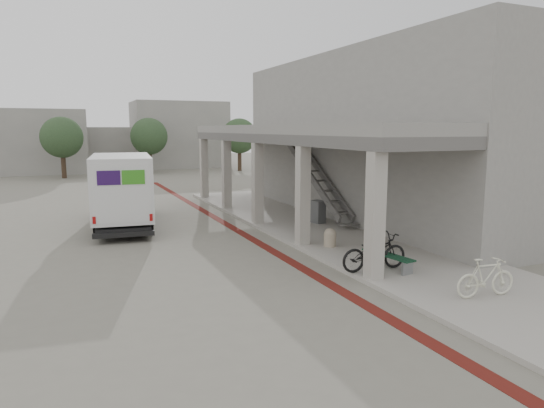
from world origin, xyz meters
name	(u,v)px	position (x,y,z in m)	size (l,w,h in m)	color
ground	(248,258)	(0.00, 0.00, 0.00)	(120.00, 120.00, 0.00)	slate
bike_lane_stripe	(255,241)	(1.00, 2.00, 0.01)	(0.35, 40.00, 0.01)	#561711
sidewalk	(359,243)	(4.00, 0.00, 0.06)	(4.40, 28.00, 0.12)	#9B948B
transit_building	(359,140)	(6.83, 4.50, 3.40)	(7.60, 17.00, 7.00)	gray
distant_backdrop	(87,141)	(-2.84, 35.89, 2.70)	(28.00, 10.00, 6.50)	gray
tree_left	(62,137)	(-5.00, 28.00, 3.18)	(3.20, 3.20, 4.80)	#38281C
tree_mid	(149,137)	(2.00, 30.00, 3.18)	(3.20, 3.20, 4.80)	#38281C
tree_right	(239,136)	(10.00, 29.00, 3.18)	(3.20, 3.20, 4.80)	#38281C
fedex_truck	(122,188)	(-2.89, 6.59, 1.53)	(2.78, 6.91, 2.87)	black
bench	(388,258)	(2.96, -2.94, 0.40)	(0.60, 1.71, 0.39)	gray
bollard_near	(374,241)	(3.80, -1.11, 0.39)	(0.35, 0.35, 0.53)	gray
bollard_far	(330,237)	(2.76, -0.16, 0.42)	(0.39, 0.39, 0.59)	gray
utility_cabinet	(318,212)	(4.30, 3.48, 0.57)	(0.41, 0.54, 0.90)	slate
bicycle_black	(374,252)	(2.50, -2.95, 0.62)	(0.67, 1.92, 1.01)	black
bicycle_cream	(486,277)	(3.58, -5.69, 0.57)	(0.43, 1.51, 0.91)	silver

